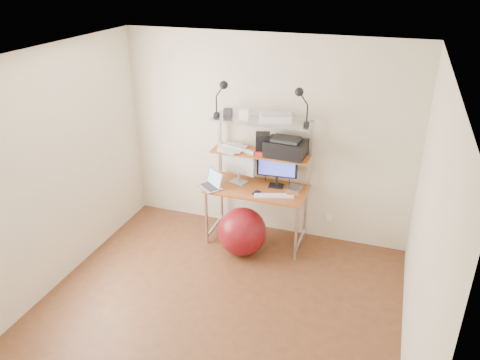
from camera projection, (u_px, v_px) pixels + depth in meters
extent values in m
plane|color=brown|center=(214.00, 314.00, 4.70)|extent=(3.60, 3.60, 0.00)
plane|color=white|center=(206.00, 63.00, 3.63)|extent=(3.60, 3.60, 0.00)
plane|color=beige|center=(266.00, 138.00, 5.71)|extent=(3.60, 0.00, 3.60)
plane|color=beige|center=(89.00, 348.00, 2.63)|extent=(3.60, 0.00, 3.60)
plane|color=beige|center=(45.00, 177.00, 4.70)|extent=(0.00, 3.60, 3.60)
plane|color=beige|center=(424.00, 240.00, 3.64)|extent=(0.00, 3.60, 3.60)
cube|color=#A95721|center=(257.00, 189.00, 5.62)|extent=(1.20, 0.60, 0.03)
cylinder|color=#B4B3B9|center=(207.00, 218.00, 5.73)|extent=(0.04, 0.04, 0.71)
cylinder|color=#B4B3B9|center=(222.00, 200.00, 6.17)|extent=(0.04, 0.04, 0.71)
cylinder|color=#B4B3B9|center=(296.00, 234.00, 5.40)|extent=(0.04, 0.04, 0.71)
cylinder|color=#B4B3B9|center=(305.00, 213.00, 5.84)|extent=(0.04, 0.04, 0.71)
cube|color=#B4B3B9|center=(220.00, 143.00, 5.83)|extent=(0.03, 0.04, 0.84)
cube|color=#B4B3B9|center=(310.00, 154.00, 5.50)|extent=(0.03, 0.04, 0.84)
cube|color=#A95721|center=(261.00, 153.00, 5.56)|extent=(1.18, 0.34, 0.02)
cube|color=#B4B3B9|center=(261.00, 121.00, 5.39)|extent=(1.18, 0.34, 0.02)
cube|color=white|center=(329.00, 218.00, 5.85)|extent=(0.08, 0.01, 0.12)
cube|color=#B5B5BA|center=(238.00, 182.00, 5.75)|extent=(0.23, 0.20, 0.01)
cylinder|color=#B5B5BA|center=(239.00, 177.00, 5.74)|extent=(0.03, 0.03, 0.11)
cube|color=#B5B5BA|center=(239.00, 160.00, 5.64)|extent=(0.43, 0.16, 0.33)
plane|color=white|center=(238.00, 161.00, 5.63)|extent=(0.38, 0.11, 0.40)
cube|color=black|center=(276.00, 186.00, 5.65)|extent=(0.19, 0.15, 0.01)
cylinder|color=black|center=(277.00, 181.00, 5.64)|extent=(0.03, 0.03, 0.11)
cube|color=black|center=(277.00, 165.00, 5.56)|extent=(0.49, 0.07, 0.29)
plane|color=blue|center=(277.00, 166.00, 5.54)|extent=(0.44, 0.04, 0.44)
cube|color=#B4B4B8|center=(210.00, 187.00, 5.62)|extent=(0.36, 0.34, 0.01)
cube|color=#2B2B2D|center=(210.00, 187.00, 5.61)|extent=(0.28, 0.25, 0.00)
cube|color=#B4B4B8|center=(217.00, 178.00, 5.62)|extent=(0.27, 0.23, 0.19)
plane|color=#708CBB|center=(217.00, 178.00, 5.62)|extent=(0.25, 0.22, 0.26)
cube|color=white|center=(271.00, 196.00, 5.42)|extent=(0.40, 0.22, 0.01)
cube|color=white|center=(290.00, 197.00, 5.39)|extent=(0.09, 0.07, 0.02)
cube|color=#B4B4B8|center=(295.00, 188.00, 5.57)|extent=(0.20, 0.20, 0.03)
cube|color=black|center=(256.00, 193.00, 5.49)|extent=(0.09, 0.13, 0.01)
cube|color=black|center=(286.00, 148.00, 5.42)|extent=(0.48, 0.35, 0.19)
cube|color=#2B2B2D|center=(286.00, 139.00, 5.37)|extent=(0.33, 0.25, 0.03)
cube|color=black|center=(263.00, 143.00, 5.48)|extent=(0.21, 0.21, 0.24)
cube|color=red|center=(263.00, 153.00, 5.46)|extent=(0.19, 0.13, 0.05)
cube|color=white|center=(275.00, 118.00, 5.33)|extent=(0.41, 0.34, 0.08)
cube|color=#B5B5BA|center=(275.00, 114.00, 5.31)|extent=(0.35, 0.27, 0.01)
cube|color=white|center=(244.00, 114.00, 5.37)|extent=(0.11, 0.10, 0.12)
cube|color=#2B2B2D|center=(228.00, 113.00, 5.48)|extent=(0.11, 0.11, 0.09)
cube|color=black|center=(217.00, 115.00, 5.47)|extent=(0.05, 0.07, 0.05)
cylinder|color=black|center=(216.00, 105.00, 5.42)|extent=(0.02, 0.02, 0.20)
sphere|color=black|center=(224.00, 85.00, 5.28)|extent=(0.10, 0.10, 0.10)
cube|color=black|center=(306.00, 125.00, 5.15)|extent=(0.05, 0.06, 0.05)
cylinder|color=black|center=(307.00, 114.00, 5.10)|extent=(0.02, 0.02, 0.19)
sphere|color=black|center=(299.00, 92.00, 5.02)|extent=(0.10, 0.10, 0.10)
sphere|color=maroon|center=(242.00, 232.00, 5.57)|extent=(0.58, 0.58, 0.58)
cube|color=white|center=(226.00, 147.00, 5.70)|extent=(0.28, 0.33, 0.00)
cube|color=white|center=(232.00, 150.00, 5.61)|extent=(0.27, 0.32, 0.00)
cube|color=white|center=(231.00, 146.00, 5.70)|extent=(0.21, 0.28, 0.00)
cube|color=white|center=(236.00, 148.00, 5.62)|extent=(0.23, 0.29, 0.00)
cube|color=white|center=(232.00, 147.00, 5.65)|extent=(0.30, 0.34, 0.00)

